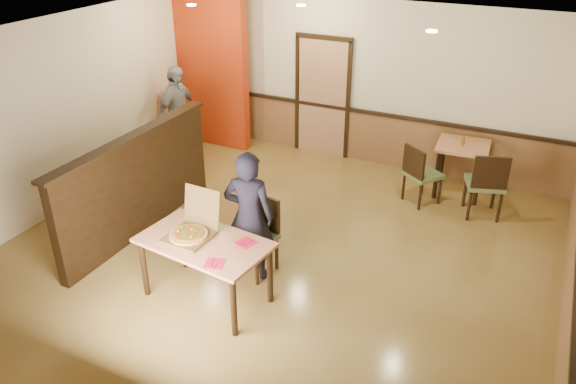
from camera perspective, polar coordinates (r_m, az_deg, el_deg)
name	(u,v)px	position (r m, az deg, el deg)	size (l,w,h in m)	color
floor	(275,257)	(7.46, -1.37, -6.60)	(7.00, 7.00, 0.00)	#A3813F
ceiling	(272,43)	(6.33, -1.66, 14.87)	(7.00, 7.00, 0.00)	black
wall_back	(367,84)	(9.82, 8.07, 10.81)	(7.00, 7.00, 0.00)	beige
wall_left	(59,117)	(8.84, -22.27, 7.10)	(7.00, 7.00, 0.00)	beige
wainscot_back	(363,137)	(10.10, 7.66, 5.61)	(7.00, 0.04, 0.90)	brown
chair_rail_back	(365,112)	(9.92, 7.80, 8.09)	(7.00, 0.06, 0.06)	black
wainscot_right	(570,303)	(6.66, 26.69, -10.06)	(0.04, 7.00, 0.90)	brown
back_door	(323,98)	(10.15, 3.54, 9.51)	(0.90, 0.06, 2.10)	tan
booth_partition	(138,184)	(7.96, -15.03, 0.84)	(0.20, 3.10, 1.44)	black
red_accent_panel	(208,71)	(10.61, -8.16, 12.08)	(1.60, 0.20, 2.78)	#AE2C0C
spot_a	(191,5)	(9.02, -9.79, 18.23)	(0.14, 0.14, 0.02)	beige
spot_b	(301,5)	(8.88, 1.34, 18.44)	(0.14, 0.14, 0.02)	beige
spot_c	(432,31)	(7.26, 14.39, 15.56)	(0.14, 0.14, 0.02)	beige
main_table	(205,249)	(6.45, -8.46, -5.77)	(1.56, 1.01, 0.79)	tan
diner_chair	(257,232)	(6.97, -3.14, -4.10)	(0.56, 0.56, 0.98)	#5B6D3F
side_chair_left	(420,172)	(8.74, 13.26, 1.95)	(0.65, 0.65, 0.95)	#5B6D3F
side_chair_right	(486,182)	(8.58, 19.49, 0.94)	(0.65, 0.65, 1.04)	#5B6D3F
side_table	(462,156)	(9.16, 17.24, 3.56)	(0.83, 0.83, 0.83)	tan
diner	(249,216)	(6.71, -3.99, -2.49)	(0.61, 0.40, 1.67)	black
passerby	(178,113)	(10.16, -11.15, 7.84)	(0.99, 0.41, 1.69)	#93929A
pizza_box	(191,231)	(6.46, -9.81, -3.96)	(0.50, 0.58, 0.51)	brown
pizza	(189,235)	(6.44, -10.07, -4.29)	(0.43, 0.43, 0.03)	#D7904E
napkin_near	(214,263)	(6.00, -7.48, -7.20)	(0.25, 0.25, 0.01)	red
napkin_far	(246,243)	(6.30, -4.31, -5.16)	(0.25, 0.25, 0.01)	red
condiment	(463,140)	(9.07, 17.37, 5.03)	(0.06, 0.06, 0.14)	brown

